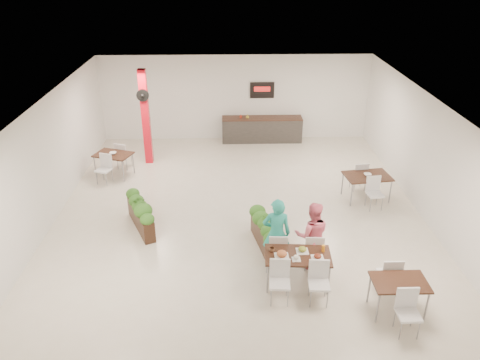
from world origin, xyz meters
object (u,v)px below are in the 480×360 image
planter_left (140,211)px  service_counter (262,129)px  side_table_c (399,287)px  side_table_b (367,179)px  main_table (297,259)px  red_column (146,116)px  diner_woman (312,235)px  planter_right (265,230)px  side_table_a (114,157)px  diner_man (276,234)px

planter_left → service_counter: bearing=59.7°
service_counter → planter_left: bearing=-120.3°
service_counter → side_table_c: size_ratio=1.85×
planter_left → side_table_b: 6.46m
main_table → side_table_b: 4.61m
planter_left → side_table_b: size_ratio=1.01×
red_column → service_counter: 4.56m
diner_woman → service_counter: bearing=-82.1°
red_column → side_table_b: (6.71, -2.83, -1.01)m
red_column → planter_left: (0.41, -4.27, -1.15)m
main_table → planter_right: size_ratio=1.00×
side_table_a → planter_left: bearing=-47.2°
diner_man → planter_left: diner_man is taller
main_table → side_table_c: 2.11m
main_table → side_table_b: size_ratio=1.02×
planter_left → diner_man: bearing=-27.4°
service_counter → diner_man: 7.88m
diner_man → side_table_c: diner_man is taller
diner_woman → side_table_c: size_ratio=1.00×
diner_woman → side_table_a: bearing=-38.2°
planter_right → side_table_b: side_table_b is taller
side_table_b → side_table_c: bearing=-105.7°
side_table_a → side_table_c: bearing=-23.2°
side_table_b → diner_man: bearing=-140.5°
diner_woman → planter_left: bearing=-18.9°
diner_woman → side_table_b: 3.84m
side_table_c → diner_woman: bearing=132.8°
diner_woman → planter_left: (-4.16, 1.74, -0.32)m
red_column → main_table: 7.92m
red_column → planter_right: red_column is taller
side_table_a → side_table_b: size_ratio=1.00×
service_counter → side_table_c: (2.04, -9.46, 0.12)m
planter_left → side_table_a: 3.52m
planter_right → side_table_c: bearing=-43.8°
side_table_a → diner_man: bearing=-26.5°
diner_man → side_table_c: 2.79m
diner_man → red_column: bearing=-54.1°
diner_man → side_table_c: (2.27, -1.59, -0.26)m
planter_right → red_column: bearing=124.3°
red_column → side_table_a: red_column is taller
red_column → planter_left: size_ratio=1.92×
main_table → diner_man: diner_man is taller
side_table_b → side_table_c: (-0.67, -4.77, -0.02)m
red_column → service_counter: (4.00, 1.86, -1.15)m
diner_woman → side_table_b: (2.14, 3.18, -0.18)m
planter_left → side_table_c: planter_left is taller
red_column → diner_woman: bearing=-52.7°
red_column → diner_woman: 7.59m
diner_woman → side_table_a: diner_woman is taller
diner_man → planter_left: bearing=-23.6°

